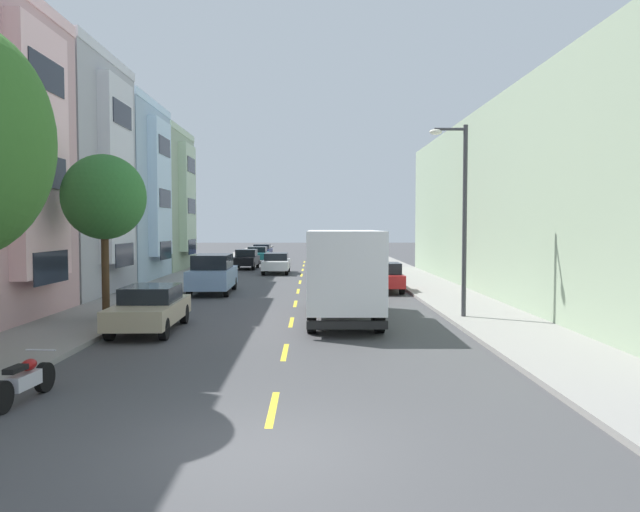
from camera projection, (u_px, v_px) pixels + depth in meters
name	position (u px, v px, depth m)	size (l,w,h in m)	color
ground_plane	(301.00, 278.00, 39.14)	(160.00, 160.00, 0.00)	#424244
sidewalk_left	(184.00, 280.00, 37.05)	(3.20, 120.00, 0.14)	gray
sidewalk_right	(416.00, 279.00, 37.23)	(3.20, 120.00, 0.14)	gray
lane_centerline_dashes	(299.00, 286.00, 33.64)	(0.14, 47.20, 0.01)	yellow
townhouse_fourth_powder_blue	(69.00, 195.00, 36.60)	(11.19, 7.89, 10.82)	#9EB7CC
townhouse_fifth_sage	(100.00, 203.00, 44.67)	(13.07, 7.89, 10.40)	#99AD8E
apartment_block_opposite	(583.00, 202.00, 29.10)	(10.00, 36.00, 8.97)	#99AD8E
street_tree_second	(104.00, 198.00, 20.83)	(2.82, 2.82, 5.65)	#47331E
street_lamp	(460.00, 206.00, 21.42)	(1.35, 0.28, 6.74)	#38383D
delivery_box_truck	(343.00, 269.00, 21.36)	(2.49, 7.55, 3.19)	white
parked_sedan_champagne	(150.00, 308.00, 19.38)	(1.88, 4.53, 1.43)	tan
parked_hatchback_red	(384.00, 277.00, 30.84)	(1.78, 4.02, 1.50)	#AD1E1E
parked_hatchback_burgundy	(355.00, 255.00, 52.96)	(1.81, 4.03, 1.50)	maroon
parked_pickup_forest	(367.00, 265.00, 39.27)	(2.12, 5.35, 1.73)	#194C28
parked_hatchback_black	(246.00, 259.00, 47.16)	(1.86, 4.05, 1.50)	black
parked_suv_sky	(213.00, 273.00, 30.21)	(2.02, 4.83, 1.93)	#7A9EC6
parked_sedan_teal	(257.00, 254.00, 55.39)	(1.86, 4.53, 1.43)	#195B60
parked_sedan_navy	(262.00, 251.00, 62.67)	(1.91, 4.54, 1.43)	navy
moving_white_sedan	(276.00, 263.00, 42.70)	(1.80, 4.50, 1.43)	silver
parked_motorcycle	(24.00, 381.00, 11.57)	(0.62, 2.05, 0.90)	black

